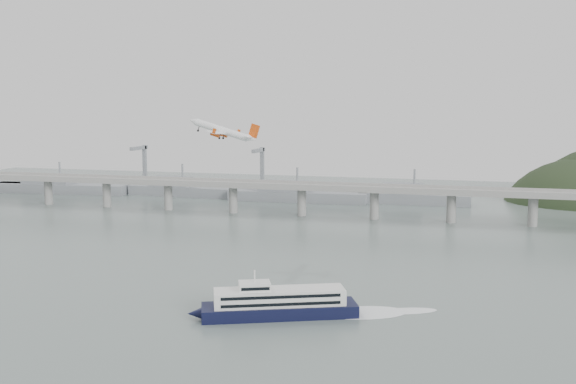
% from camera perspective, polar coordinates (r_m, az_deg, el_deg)
% --- Properties ---
extents(ground, '(900.00, 900.00, 0.00)m').
position_cam_1_polar(ground, '(268.17, -3.15, -9.15)').
color(ground, slate).
rests_on(ground, ground).
extents(bridge, '(800.00, 22.00, 23.90)m').
position_cam_1_polar(bridge, '(455.10, 4.69, 0.02)').
color(bridge, gray).
rests_on(bridge, ground).
extents(distant_fleet, '(453.00, 60.90, 40.00)m').
position_cam_1_polar(distant_fleet, '(565.65, -9.59, 0.24)').
color(distant_fleet, slate).
rests_on(distant_fleet, ground).
extents(ferry, '(87.95, 43.61, 17.50)m').
position_cam_1_polar(ferry, '(247.47, -0.73, -9.42)').
color(ferry, black).
rests_on(ferry, ground).
extents(airliner, '(38.22, 34.43, 13.32)m').
position_cam_1_polar(airliner, '(338.63, -5.51, 5.17)').
color(airliner, white).
rests_on(airliner, ground).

